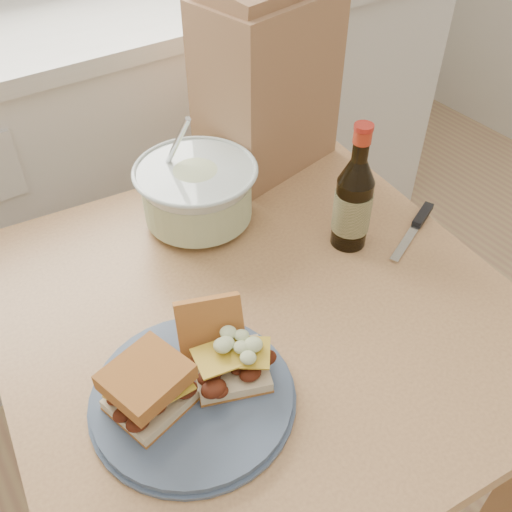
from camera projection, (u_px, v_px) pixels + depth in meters
cabinet_run at (86, 170)px, 1.74m from camera, size 2.50×0.64×0.94m
dining_table at (258, 343)px, 1.07m from camera, size 0.95×0.95×0.72m
plate at (193, 396)px, 0.85m from camera, size 0.30×0.30×0.02m
sandwich_left at (148, 387)px, 0.80m from camera, size 0.13×0.12×0.08m
sandwich_right at (224, 351)px, 0.86m from camera, size 0.14×0.18×0.09m
coleslaw_bowl at (197, 195)px, 1.13m from camera, size 0.24×0.24×0.24m
beer_bottle at (353, 202)px, 1.05m from camera, size 0.07×0.07×0.26m
knife at (418, 222)px, 1.15m from camera, size 0.19×0.10×0.01m
paper_bag at (267, 84)px, 1.21m from camera, size 0.31×0.24×0.37m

